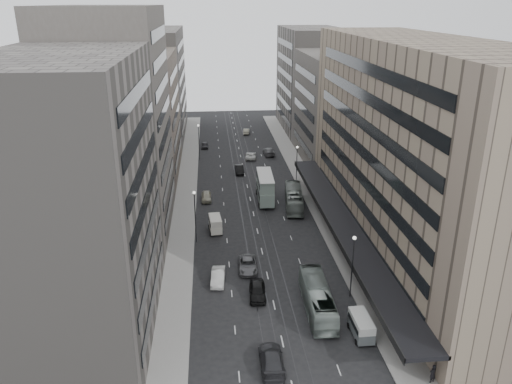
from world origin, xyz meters
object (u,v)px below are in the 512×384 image
object	(u,v)px
sedan_2	(248,265)
double_decker	(265,187)
vw_microbus	(361,325)
sedan_1	(218,277)
bus_near	(318,298)
pedestrian	(433,374)
bus_far	(294,198)
panel_van	(215,224)
sedan_0	(258,291)

from	to	relation	value
sedan_2	double_decker	bearing A→B (deg)	80.49
vw_microbus	sedan_1	size ratio (longest dim) A/B	0.92
bus_near	pedestrian	world-z (taller)	bus_near
bus_far	vw_microbus	xyz separation A→B (m)	(1.25, -37.28, -0.33)
bus_far	pedestrian	world-z (taller)	bus_far
bus_near	panel_van	xyz separation A→B (m)	(-11.66, 22.96, -0.27)
bus_near	panel_van	world-z (taller)	bus_near
sedan_0	pedestrian	distance (m)	22.55
double_decker	sedan_0	bearing A→B (deg)	-96.31
bus_near	sedan_1	distance (m)	13.85
bus_far	sedan_2	bearing A→B (deg)	72.21
bus_far	pedestrian	bearing A→B (deg)	104.45
bus_near	sedan_0	world-z (taller)	bus_near
bus_far	double_decker	size ratio (longest dim) A/B	1.26
sedan_0	bus_far	bearing A→B (deg)	75.82
bus_near	pedestrian	distance (m)	15.58
panel_van	sedan_2	size ratio (longest dim) A/B	0.76
bus_far	sedan_0	world-z (taller)	bus_far
double_decker	sedan_1	size ratio (longest dim) A/B	1.95
double_decker	pedestrian	bearing A→B (deg)	-75.70
panel_van	sedan_1	distance (m)	15.47
double_decker	vw_microbus	size ratio (longest dim) A/B	2.13
vw_microbus	sedan_0	bearing A→B (deg)	139.54
sedan_0	pedestrian	bearing A→B (deg)	-43.53
bus_near	sedan_1	world-z (taller)	bus_near
panel_van	sedan_0	distance (m)	20.04
panel_van	sedan_1	bearing A→B (deg)	-94.74
double_decker	pedestrian	distance (m)	49.57
double_decker	sedan_1	world-z (taller)	double_decker
bus_far	sedan_1	bearing A→B (deg)	67.04
sedan_0	vw_microbus	bearing A→B (deg)	-35.77
double_decker	pedestrian	xyz separation A→B (m)	(10.75, -48.36, -1.61)
bus_far	vw_microbus	size ratio (longest dim) A/B	2.67
vw_microbus	pedestrian	distance (m)	9.14
vw_microbus	sedan_1	xyz separation A→B (m)	(-15.37, 12.73, -0.53)
panel_van	pedestrian	world-z (taller)	panel_van
bus_far	sedan_1	world-z (taller)	bus_far
double_decker	sedan_0	xyz separation A→B (m)	(-4.50, -31.76, -1.92)
panel_van	double_decker	bearing A→B (deg)	47.84
bus_near	bus_far	distance (m)	32.16
sedan_1	pedestrian	distance (m)	28.74
double_decker	sedan_2	size ratio (longest dim) A/B	1.74
double_decker	panel_van	size ratio (longest dim) A/B	2.29
panel_van	pedestrian	xyz separation A→B (m)	(20.12, -36.03, -0.23)
vw_microbus	pedestrian	size ratio (longest dim) A/B	2.19
bus_far	sedan_1	size ratio (longest dim) A/B	2.46
sedan_1	sedan_2	size ratio (longest dim) A/B	0.89
sedan_2	panel_van	bearing A→B (deg)	110.65
vw_microbus	pedestrian	world-z (taller)	vw_microbus
bus_far	sedan_0	xyz separation A→B (m)	(-9.31, -28.53, -0.80)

